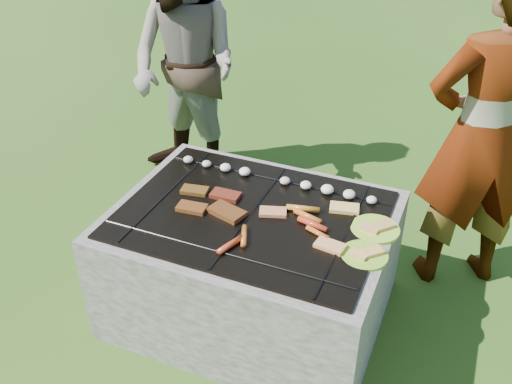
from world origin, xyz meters
TOP-DOWN VIEW (x-y plane):
  - lawn at (0.00, 0.00)m, footprint 60.00×60.00m
  - fire_pit at (0.00, 0.00)m, footprint 1.30×1.00m
  - mushrooms at (0.03, 0.30)m, footprint 1.05×0.06m
  - pork_slabs at (-0.20, -0.01)m, footprint 0.40×0.25m
  - sausages at (0.19, -0.04)m, footprint 0.42×0.48m
  - bread_on_grate at (0.31, 0.05)m, footprint 0.46×0.40m
  - plate_far at (0.56, 0.11)m, footprint 0.26×0.26m
  - plate_near at (0.56, -0.09)m, footprint 0.25×0.25m
  - cook at (0.92, 0.70)m, footprint 0.75×0.67m
  - bystander at (-0.92, 1.04)m, footprint 0.94×0.82m

SIDE VIEW (x-z plane):
  - lawn at x=0.00m, z-range 0.00..0.00m
  - fire_pit at x=0.00m, z-range -0.03..0.59m
  - plate_near at x=0.56m, z-range 0.59..0.62m
  - plate_far at x=0.56m, z-range 0.59..0.62m
  - bread_on_grate at x=0.31m, z-range 0.61..0.63m
  - pork_slabs at x=-0.20m, z-range 0.61..0.64m
  - sausages at x=0.19m, z-range 0.61..0.64m
  - mushrooms at x=0.03m, z-range 0.61..0.65m
  - bystander at x=-0.92m, z-range 0.00..1.65m
  - cook at x=0.92m, z-range 0.00..1.73m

